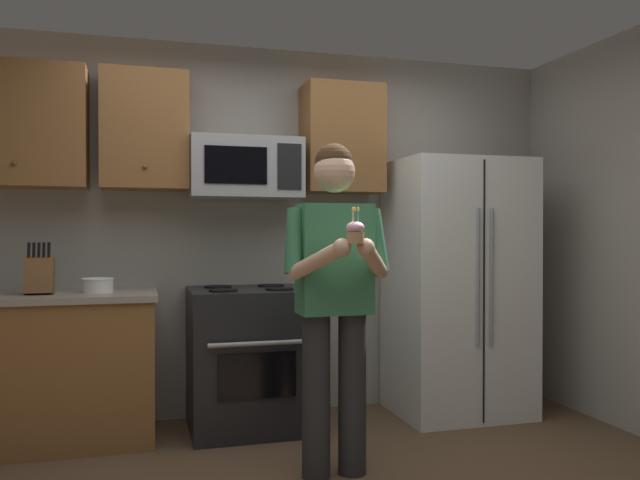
# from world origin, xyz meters

# --- Properties ---
(wall_back) EXTENTS (4.40, 0.10, 2.60)m
(wall_back) POSITION_xyz_m (0.00, 1.75, 1.30)
(wall_back) COLOR gray
(wall_back) RESTS_ON ground
(oven_range) EXTENTS (0.76, 0.70, 0.93)m
(oven_range) POSITION_xyz_m (-0.15, 1.36, 0.46)
(oven_range) COLOR black
(oven_range) RESTS_ON ground
(microwave) EXTENTS (0.74, 0.41, 0.40)m
(microwave) POSITION_xyz_m (-0.15, 1.48, 1.72)
(microwave) COLOR #9EA0A5
(refrigerator) EXTENTS (0.90, 0.75, 1.80)m
(refrigerator) POSITION_xyz_m (1.35, 1.32, 0.90)
(refrigerator) COLOR white
(refrigerator) RESTS_ON ground
(cabinet_row_upper) EXTENTS (2.78, 0.36, 0.76)m
(cabinet_row_upper) POSITION_xyz_m (-0.72, 1.53, 1.95)
(cabinet_row_upper) COLOR brown
(counter_left) EXTENTS (1.44, 0.66, 0.92)m
(counter_left) POSITION_xyz_m (-1.45, 1.38, 0.46)
(counter_left) COLOR brown
(counter_left) RESTS_ON ground
(knife_block) EXTENTS (0.16, 0.15, 0.32)m
(knife_block) POSITION_xyz_m (-1.41, 1.33, 1.04)
(knife_block) COLOR brown
(knife_block) RESTS_ON counter_left
(bowl_large_white) EXTENTS (0.19, 0.19, 0.09)m
(bowl_large_white) POSITION_xyz_m (-1.08, 1.35, 0.97)
(bowl_large_white) COLOR white
(bowl_large_white) RESTS_ON counter_left
(person) EXTENTS (0.60, 0.48, 1.76)m
(person) POSITION_xyz_m (0.16, 0.42, 1.00)
(person) COLOR #262628
(person) RESTS_ON ground
(cupcake) EXTENTS (0.09, 0.09, 0.17)m
(cupcake) POSITION_xyz_m (0.16, 0.09, 1.29)
(cupcake) COLOR #A87F56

